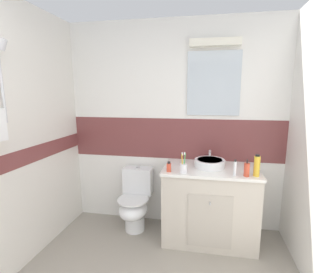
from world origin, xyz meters
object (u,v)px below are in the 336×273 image
Objects in this scene: toothbrush_cup at (183,168)px; perfume_flask_small at (169,167)px; sink_basin at (210,163)px; soap_dispenser at (247,170)px; toothpaste_tube_upright at (235,168)px; toilet at (135,202)px; shampoo_bottle_tall at (257,166)px.

perfume_flask_small is at bearing -179.08° from toothbrush_cup.
soap_dispenser reaches higher than sink_basin.
toothbrush_cup is 1.24× the size of soap_dispenser.
soap_dispenser reaches higher than toothpaste_tube_upright.
sink_basin is 1.03m from toilet.
toothpaste_tube_upright is at bearing -0.62° from toothbrush_cup.
sink_basin is 1.76× the size of toothbrush_cup.
toothpaste_tube_upright is 1.52× the size of perfume_flask_small.
toilet is 1.48m from shampoo_bottle_tall.
sink_basin is 2.28× the size of toothpaste_tube_upright.
sink_basin is 0.50× the size of toilet.
shampoo_bottle_tall is (0.10, 0.02, 0.04)m from soap_dispenser.
toothpaste_tube_upright reaches higher than perfume_flask_small.
toilet is at bearing 178.30° from sink_basin.
shampoo_bottle_tall is (1.33, -0.24, 0.60)m from toilet.
toothbrush_cup is 1.98× the size of perfume_flask_small.
toilet is 4.57× the size of toothpaste_tube_upright.
perfume_flask_small is at bearing 179.73° from toothpaste_tube_upright.
soap_dispenser reaches higher than toilet.
shampoo_bottle_tall is at bearing 13.41° from soap_dispenser.
sink_basin reaches higher than toilet.
soap_dispenser is 0.11m from toothpaste_tube_upright.
toilet is at bearing 166.62° from toothpaste_tube_upright.
perfume_flask_small is at bearing -29.70° from toilet.
toilet is 0.87m from toothbrush_cup.
sink_basin is at bearing -1.70° from toilet.
shampoo_bottle_tall is (0.72, 0.02, 0.05)m from toothbrush_cup.
sink_basin is 3.48× the size of perfume_flask_small.
toothbrush_cup is at bearing -23.10° from toilet.
soap_dispenser reaches higher than perfume_flask_small.
toothbrush_cup reaches higher than toothpaste_tube_upright.
toothbrush_cup is at bearing 179.38° from toothpaste_tube_upright.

